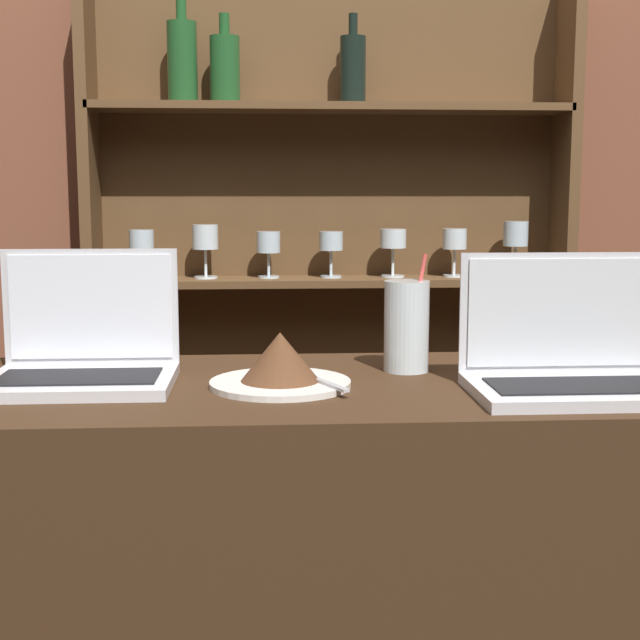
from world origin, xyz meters
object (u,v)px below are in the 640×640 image
laptop_near (84,355)px  water_glass (407,326)px  laptop_far (572,362)px  cake_plate (280,364)px

laptop_near → water_glass: bearing=6.4°
laptop_far → cake_plate: size_ratio=1.43×
laptop_far → water_glass: (-0.23, 0.18, 0.03)m
laptop_near → water_glass: size_ratio=1.44×
cake_plate → laptop_far: bearing=-7.7°
laptop_near → laptop_far: bearing=-8.4°
cake_plate → water_glass: size_ratio=1.11×
laptop_far → cake_plate: (-0.45, 0.06, -0.01)m
cake_plate → laptop_near: bearing=170.6°
laptop_far → cake_plate: 0.46m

